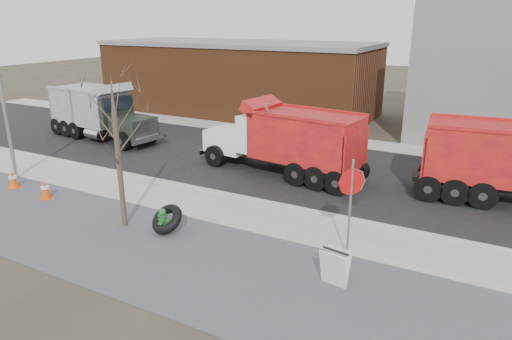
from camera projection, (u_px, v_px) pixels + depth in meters
The scene contains 17 objects.
ground at pixel (242, 217), 16.56m from camera, with size 120.00×120.00×0.00m, color #383328.
gravel_verge at pixel (184, 259), 13.62m from camera, with size 60.00×5.00×0.03m, color slate.
sidewalk at pixel (246, 213), 16.76m from camera, with size 60.00×2.50×0.06m, color #9E9B93.
curb at pixel (262, 201), 17.84m from camera, with size 60.00×0.15×0.11m, color #9E9B93.
road at pixel (308, 169), 21.82m from camera, with size 60.00×9.40×0.02m, color black.
far_sidewalk at pixel (344, 141), 26.59m from camera, with size 60.00×2.00×0.06m, color #9E9B93.
building_brick at pixel (239, 77), 34.42m from camera, with size 20.20×8.20×5.30m.
bare_tree at pixel (116, 134), 14.77m from camera, with size 3.20×3.20×5.20m.
street_light at pixel (3, 76), 19.20m from camera, with size 0.50×2.00×8.00m.
fire_hydrant at pixel (163, 222), 15.21m from camera, with size 0.49×0.48×0.87m.
truck_tire at pixel (167, 219), 15.16m from camera, with size 1.35×1.30×0.96m.
stop_sign at pixel (351, 193), 13.08m from camera, with size 0.62×0.60×3.08m.
sandwich_board at pixel (335, 267), 12.12m from camera, with size 0.82×0.59×1.04m.
traffic_cone_near at pixel (13, 179), 19.21m from camera, with size 0.42×0.42×0.81m.
traffic_cone_far at pixel (45, 190), 18.07m from camera, with size 0.41×0.41×0.78m.
dump_truck_red_b at pixel (286, 139), 20.49m from camera, with size 8.02×3.27×3.36m.
dump_truck_grey at pixel (99, 111), 26.83m from camera, with size 7.50×3.15×3.33m.
Camera 1 is at (7.60, -13.15, 6.83)m, focal length 32.00 mm.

